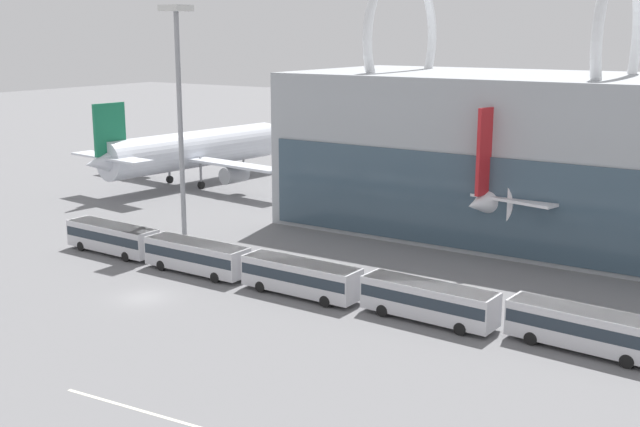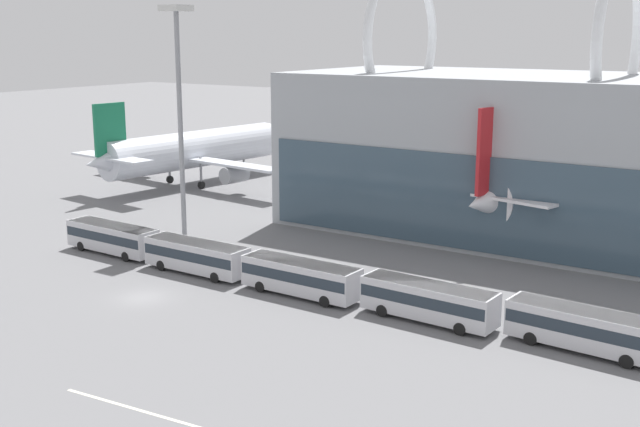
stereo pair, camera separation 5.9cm
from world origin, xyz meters
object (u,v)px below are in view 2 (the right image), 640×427
object	(u,v)px
shuttle_bus_2	(301,276)
shuttle_bus_3	(428,299)
airliner_at_gate_far	(565,183)
shuttle_bus_1	(197,255)
shuttle_bus_0	(112,236)
floodlight_mast	(179,80)
airliner_at_gate_near	(190,150)
shuttle_bus_4	(585,327)

from	to	relation	value
shuttle_bus_2	shuttle_bus_3	world-z (taller)	same
airliner_at_gate_far	shuttle_bus_2	size ratio (longest dim) A/B	3.53
shuttle_bus_1	shuttle_bus_2	xyz separation A→B (m)	(11.96, 0.00, 0.00)
shuttle_bus_3	airliner_at_gate_far	bearing A→B (deg)	92.71
shuttle_bus_0	shuttle_bus_3	size ratio (longest dim) A/B	1.00
shuttle_bus_0	shuttle_bus_2	distance (m)	23.92
shuttle_bus_0	floodlight_mast	size ratio (longest dim) A/B	0.45
shuttle_bus_0	floodlight_mast	world-z (taller)	floodlight_mast
shuttle_bus_0	shuttle_bus_1	bearing A→B (deg)	-0.26
shuttle_bus_0	shuttle_bus_2	bearing A→B (deg)	0.84
airliner_at_gate_near	shuttle_bus_1	size ratio (longest dim) A/B	3.40
shuttle_bus_2	floodlight_mast	distance (m)	28.57
shuttle_bus_1	shuttle_bus_2	size ratio (longest dim) A/B	1.00
shuttle_bus_1	shuttle_bus_4	size ratio (longest dim) A/B	0.99
shuttle_bus_1	shuttle_bus_2	world-z (taller)	same
airliner_at_gate_far	shuttle_bus_0	size ratio (longest dim) A/B	3.52
shuttle_bus_0	shuttle_bus_2	size ratio (longest dim) A/B	1.00
shuttle_bus_2	floodlight_mast	bearing A→B (deg)	158.49
airliner_at_gate_far	shuttle_bus_1	xyz separation A→B (m)	(-23.83, -35.05, -3.92)
floodlight_mast	shuttle_bus_1	bearing A→B (deg)	-42.26
shuttle_bus_2	floodlight_mast	world-z (taller)	floodlight_mast
shuttle_bus_0	floodlight_mast	xyz separation A→B (m)	(1.76, 8.81, 15.48)
shuttle_bus_3	shuttle_bus_4	bearing A→B (deg)	5.76
shuttle_bus_3	shuttle_bus_2	bearing A→B (deg)	-175.45
shuttle_bus_4	airliner_at_gate_near	bearing A→B (deg)	158.20
shuttle_bus_4	shuttle_bus_2	bearing A→B (deg)	-173.54
airliner_at_gate_far	shuttle_bus_3	world-z (taller)	airliner_at_gate_far
shuttle_bus_1	airliner_at_gate_near	bearing A→B (deg)	133.94
shuttle_bus_0	floodlight_mast	distance (m)	17.90
shuttle_bus_3	floodlight_mast	size ratio (longest dim) A/B	0.45
shuttle_bus_2	shuttle_bus_3	distance (m)	11.96
shuttle_bus_2	shuttle_bus_1	bearing A→B (deg)	-178.81
airliner_at_gate_far	airliner_at_gate_near	bearing A→B (deg)	104.19
shuttle_bus_0	airliner_at_gate_far	bearing A→B (deg)	45.95
airliner_at_gate_near	shuttle_bus_3	distance (m)	64.29
airliner_at_gate_near	shuttle_bus_2	bearing A→B (deg)	-121.15
airliner_at_gate_far	shuttle_bus_4	xyz separation A→B (m)	(12.04, -33.97, -3.92)
shuttle_bus_2	floodlight_mast	size ratio (longest dim) A/B	0.44
shuttle_bus_2	shuttle_bus_4	distance (m)	23.94
shuttle_bus_0	shuttle_bus_2	xyz separation A→B (m)	(23.92, -0.45, 0.00)
shuttle_bus_4	floodlight_mast	xyz separation A→B (m)	(-46.07, 8.18, 15.48)
airliner_at_gate_near	shuttle_bus_0	size ratio (longest dim) A/B	3.38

